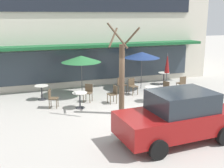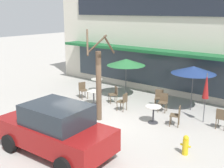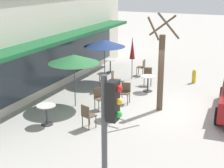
# 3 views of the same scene
# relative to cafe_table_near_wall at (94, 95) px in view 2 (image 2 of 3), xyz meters

# --- Properties ---
(ground_plane) EXTENTS (80.00, 80.00, 0.00)m
(ground_plane) POSITION_rel_cafe_table_near_wall_xyz_m (1.78, -2.04, -0.52)
(ground_plane) COLOR #ADA8A0
(building_facade) EXTENTS (16.38, 9.10, 6.94)m
(building_facade) POSITION_rel_cafe_table_near_wall_xyz_m (1.78, 7.92, 2.95)
(building_facade) COLOR beige
(building_facade) RESTS_ON ground
(cafe_table_near_wall) EXTENTS (0.70, 0.70, 0.76)m
(cafe_table_near_wall) POSITION_rel_cafe_table_near_wall_xyz_m (0.00, 0.00, 0.00)
(cafe_table_near_wall) COLOR #333338
(cafe_table_near_wall) RESTS_ON ground
(cafe_table_streetside) EXTENTS (0.70, 0.70, 0.76)m
(cafe_table_streetside) POSITION_rel_cafe_table_near_wall_xyz_m (-1.54, 1.99, 0.00)
(cafe_table_streetside) COLOR #333338
(cafe_table_streetside) RESTS_ON ground
(cafe_table_by_tree) EXTENTS (0.70, 0.70, 0.76)m
(cafe_table_by_tree) POSITION_rel_cafe_table_near_wall_xyz_m (3.65, -0.21, 0.00)
(cafe_table_by_tree) COLOR #333338
(cafe_table_by_tree) RESTS_ON ground
(patio_umbrella_green_folded) EXTENTS (2.10, 2.10, 2.20)m
(patio_umbrella_green_folded) POSITION_rel_cafe_table_near_wall_xyz_m (0.59, 2.00, 1.51)
(patio_umbrella_green_folded) COLOR #4C4C51
(patio_umbrella_green_folded) RESTS_ON ground
(patio_umbrella_cream_folded) EXTENTS (2.10, 2.10, 2.20)m
(patio_umbrella_cream_folded) POSITION_rel_cafe_table_near_wall_xyz_m (4.28, 2.33, 1.51)
(patio_umbrella_cream_folded) COLOR #4C4C51
(patio_umbrella_cream_folded) RESTS_ON ground
(patio_umbrella_corner_open) EXTENTS (0.28, 0.28, 2.20)m
(patio_umbrella_corner_open) POSITION_rel_cafe_table_near_wall_xyz_m (5.34, 1.22, 1.11)
(patio_umbrella_corner_open) COLOR #4C4C51
(patio_umbrella_corner_open) RESTS_ON ground
(cafe_chair_0) EXTENTS (0.48, 0.48, 0.89)m
(cafe_chair_0) POSITION_rel_cafe_table_near_wall_xyz_m (3.28, 1.35, 0.01)
(cafe_chair_0) COLOR brown
(cafe_chair_0) RESTS_ON ground
(cafe_chair_1) EXTENTS (0.52, 0.52, 0.89)m
(cafe_chair_1) POSITION_rel_cafe_table_near_wall_xyz_m (-1.24, 0.47, 0.01)
(cafe_chair_1) COLOR brown
(cafe_chair_1) RESTS_ON ground
(cafe_chair_2) EXTENTS (0.52, 0.52, 0.89)m
(cafe_chair_2) POSITION_rel_cafe_table_near_wall_xyz_m (2.80, 1.79, 0.01)
(cafe_chair_2) COLOR brown
(cafe_chair_2) RESTS_ON ground
(cafe_chair_3) EXTENTS (0.56, 0.56, 0.89)m
(cafe_chair_3) POSITION_rel_cafe_table_near_wall_xyz_m (0.64, 0.89, 0.01)
(cafe_chair_3) COLOR brown
(cafe_chair_3) RESTS_ON ground
(cafe_chair_4) EXTENTS (0.51, 0.51, 0.89)m
(cafe_chair_4) POSITION_rel_cafe_table_near_wall_xyz_m (4.59, 0.11, 0.01)
(cafe_chair_4) COLOR brown
(cafe_chair_4) RESTS_ON ground
(cafe_chair_5) EXTENTS (0.42, 0.42, 0.89)m
(cafe_chair_5) POSITION_rel_cafe_table_near_wall_xyz_m (6.17, 0.94, 0.01)
(cafe_chair_5) COLOR brown
(cafe_chair_5) RESTS_ON ground
(cafe_chair_6) EXTENTS (0.44, 0.44, 0.89)m
(cafe_chair_6) POSITION_rel_cafe_table_near_wall_xyz_m (1.74, 0.20, 0.01)
(cafe_chair_6) COLOR brown
(cafe_chair_6) RESTS_ON ground
(parked_sedan) EXTENTS (4.28, 2.17, 1.76)m
(parked_sedan) POSITION_rel_cafe_table_near_wall_xyz_m (2.38, -4.57, 0.36)
(parked_sedan) COLOR maroon
(parked_sedan) RESTS_ON ground
(street_tree) EXTENTS (1.35, 1.34, 3.98)m
(street_tree) POSITION_rel_cafe_table_near_wall_xyz_m (1.55, -1.37, 1.24)
(street_tree) COLOR brown
(street_tree) RESTS_ON ground
(fire_hydrant) EXTENTS (0.36, 0.20, 0.71)m
(fire_hydrant) POSITION_rel_cafe_table_near_wall_xyz_m (5.91, -1.95, -0.16)
(fire_hydrant) COLOR gold
(fire_hydrant) RESTS_ON ground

